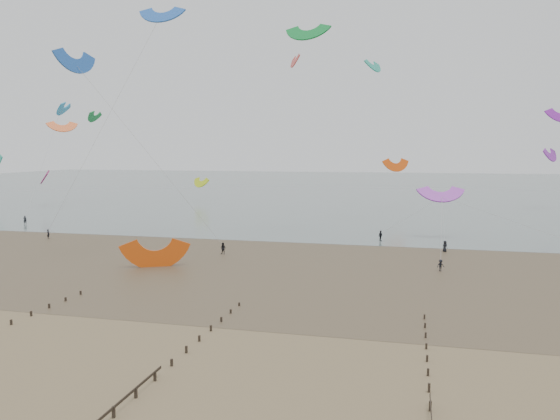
{
  "coord_description": "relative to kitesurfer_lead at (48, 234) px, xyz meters",
  "views": [
    {
      "loc": [
        20.65,
        -38.84,
        15.56
      ],
      "look_at": [
        4.31,
        28.0,
        8.0
      ],
      "focal_mm": 35.0,
      "sensor_mm": 36.0,
      "label": 1
    }
  ],
  "objects": [
    {
      "name": "kitesurfers",
      "position": [
        70.35,
        5.64,
        0.03
      ],
      "size": [
        145.65,
        28.37,
        1.86
      ],
      "color": "black",
      "rests_on": "ground"
    },
    {
      "name": "grounded_kite",
      "position": [
        29.18,
        -17.08,
        -0.84
      ],
      "size": [
        9.55,
        8.8,
        4.23
      ],
      "primitive_type": null,
      "rotation": [
        1.54,
        0.0,
        0.46
      ],
      "color": "#E24E0E",
      "rests_on": "ground"
    },
    {
      "name": "kites_airborne",
      "position": [
        32.28,
        47.01,
        21.01
      ],
      "size": [
        246.09,
        123.64,
        45.67
      ],
      "color": "#C2DA12",
      "rests_on": "ground"
    },
    {
      "name": "kitesurfer_lead",
      "position": [
        0.0,
        0.0,
        0.0
      ],
      "size": [
        0.71,
        0.59,
        1.68
      ],
      "primitive_type": "imported",
      "rotation": [
        0.0,
        0.0,
        2.79
      ],
      "color": "black",
      "rests_on": "ground"
    },
    {
      "name": "sea_and_shore",
      "position": [
        37.7,
        -9.56,
        -0.83
      ],
      "size": [
        500.0,
        665.0,
        0.03
      ],
      "color": "#475654",
      "rests_on": "ground"
    },
    {
      "name": "ground",
      "position": [
        41.78,
        -43.96,
        -0.84
      ],
      "size": [
        500.0,
        500.0,
        0.0
      ],
      "primitive_type": "plane",
      "color": "brown",
      "rests_on": "ground"
    }
  ]
}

